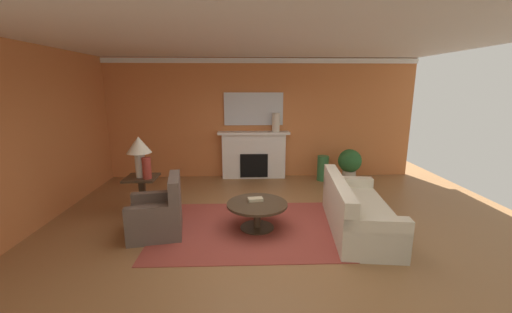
{
  "coord_description": "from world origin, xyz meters",
  "views": [
    {
      "loc": [
        -0.27,
        -4.8,
        2.34
      ],
      "look_at": [
        -0.07,
        1.13,
        1.0
      ],
      "focal_mm": 22.16,
      "sensor_mm": 36.0,
      "label": 1
    }
  ],
  "objects_px": {
    "fireplace": "(254,156)",
    "vase_mantel_right": "(276,123)",
    "mantel_mirror": "(254,109)",
    "vase_on_side_table": "(147,168)",
    "potted_plant": "(350,163)",
    "armchair_near_window": "(158,216)",
    "side_table": "(143,192)",
    "sofa": "(356,213)",
    "vase_tall_corner": "(323,168)",
    "coffee_table": "(257,210)",
    "table_lamp": "(139,149)"
  },
  "relations": [
    {
      "from": "vase_on_side_table",
      "to": "potted_plant",
      "type": "relative_size",
      "value": 0.47
    },
    {
      "from": "mantel_mirror",
      "to": "fireplace",
      "type": "bearing_deg",
      "value": -90.0
    },
    {
      "from": "vase_on_side_table",
      "to": "vase_mantel_right",
      "type": "relative_size",
      "value": 0.84
    },
    {
      "from": "mantel_mirror",
      "to": "table_lamp",
      "type": "distance_m",
      "value": 3.22
    },
    {
      "from": "table_lamp",
      "to": "potted_plant",
      "type": "xyz_separation_m",
      "value": [
        4.45,
        1.73,
        -0.73
      ]
    },
    {
      "from": "armchair_near_window",
      "to": "table_lamp",
      "type": "bearing_deg",
      "value": 120.12
    },
    {
      "from": "coffee_table",
      "to": "vase_tall_corner",
      "type": "bearing_deg",
      "value": 56.97
    },
    {
      "from": "fireplace",
      "to": "vase_mantel_right",
      "type": "xyz_separation_m",
      "value": [
        0.55,
        -0.05,
        0.87
      ]
    },
    {
      "from": "mantel_mirror",
      "to": "vase_mantel_right",
      "type": "relative_size",
      "value": 3.2
    },
    {
      "from": "mantel_mirror",
      "to": "vase_on_side_table",
      "type": "distance_m",
      "value": 3.29
    },
    {
      "from": "mantel_mirror",
      "to": "potted_plant",
      "type": "xyz_separation_m",
      "value": [
        2.32,
        -0.63,
        -1.27
      ]
    },
    {
      "from": "side_table",
      "to": "vase_tall_corner",
      "type": "height_order",
      "value": "side_table"
    },
    {
      "from": "side_table",
      "to": "sofa",
      "type": "bearing_deg",
      "value": -12.88
    },
    {
      "from": "sofa",
      "to": "potted_plant",
      "type": "distance_m",
      "value": 2.69
    },
    {
      "from": "side_table",
      "to": "vase_mantel_right",
      "type": "bearing_deg",
      "value": 39.23
    },
    {
      "from": "sofa",
      "to": "vase_on_side_table",
      "type": "height_order",
      "value": "vase_on_side_table"
    },
    {
      "from": "fireplace",
      "to": "potted_plant",
      "type": "relative_size",
      "value": 2.16
    },
    {
      "from": "sofa",
      "to": "side_table",
      "type": "relative_size",
      "value": 3.13
    },
    {
      "from": "coffee_table",
      "to": "side_table",
      "type": "xyz_separation_m",
      "value": [
        -2.1,
        0.75,
        0.06
      ]
    },
    {
      "from": "vase_tall_corner",
      "to": "mantel_mirror",
      "type": "bearing_deg",
      "value": 166.29
    },
    {
      "from": "vase_on_side_table",
      "to": "table_lamp",
      "type": "bearing_deg",
      "value": 141.34
    },
    {
      "from": "fireplace",
      "to": "sofa",
      "type": "distance_m",
      "value": 3.48
    },
    {
      "from": "vase_on_side_table",
      "to": "potted_plant",
      "type": "bearing_deg",
      "value": 23.23
    },
    {
      "from": "armchair_near_window",
      "to": "side_table",
      "type": "distance_m",
      "value": 1.04
    },
    {
      "from": "fireplace",
      "to": "vase_mantel_right",
      "type": "height_order",
      "value": "vase_mantel_right"
    },
    {
      "from": "mantel_mirror",
      "to": "vase_mantel_right",
      "type": "distance_m",
      "value": 0.66
    },
    {
      "from": "table_lamp",
      "to": "fireplace",
      "type": "bearing_deg",
      "value": 46.4
    },
    {
      "from": "mantel_mirror",
      "to": "vase_tall_corner",
      "type": "xyz_separation_m",
      "value": [
        1.72,
        -0.42,
        -1.45
      ]
    },
    {
      "from": "sofa",
      "to": "table_lamp",
      "type": "relative_size",
      "value": 2.92
    },
    {
      "from": "armchair_near_window",
      "to": "side_table",
      "type": "relative_size",
      "value": 1.36
    },
    {
      "from": "table_lamp",
      "to": "vase_mantel_right",
      "type": "bearing_deg",
      "value": 39.23
    },
    {
      "from": "sofa",
      "to": "side_table",
      "type": "height_order",
      "value": "sofa"
    },
    {
      "from": "armchair_near_window",
      "to": "side_table",
      "type": "height_order",
      "value": "armchair_near_window"
    },
    {
      "from": "side_table",
      "to": "vase_on_side_table",
      "type": "distance_m",
      "value": 0.53
    },
    {
      "from": "sofa",
      "to": "table_lamp",
      "type": "bearing_deg",
      "value": 167.12
    },
    {
      "from": "vase_on_side_table",
      "to": "vase_mantel_right",
      "type": "distance_m",
      "value": 3.47
    },
    {
      "from": "vase_mantel_right",
      "to": "vase_tall_corner",
      "type": "xyz_separation_m",
      "value": [
        1.17,
        -0.25,
        -1.12
      ]
    },
    {
      "from": "fireplace",
      "to": "sofa",
      "type": "height_order",
      "value": "fireplace"
    },
    {
      "from": "side_table",
      "to": "coffee_table",
      "type": "bearing_deg",
      "value": -19.72
    },
    {
      "from": "armchair_near_window",
      "to": "vase_mantel_right",
      "type": "distance_m",
      "value": 3.93
    },
    {
      "from": "mantel_mirror",
      "to": "vase_on_side_table",
      "type": "relative_size",
      "value": 3.79
    },
    {
      "from": "potted_plant",
      "to": "table_lamp",
      "type": "bearing_deg",
      "value": -158.8
    },
    {
      "from": "mantel_mirror",
      "to": "vase_mantel_right",
      "type": "height_order",
      "value": "mantel_mirror"
    },
    {
      "from": "coffee_table",
      "to": "potted_plant",
      "type": "height_order",
      "value": "potted_plant"
    },
    {
      "from": "armchair_near_window",
      "to": "vase_tall_corner",
      "type": "bearing_deg",
      "value": 40.34
    },
    {
      "from": "potted_plant",
      "to": "sofa",
      "type": "bearing_deg",
      "value": -105.85
    },
    {
      "from": "vase_mantel_right",
      "to": "potted_plant",
      "type": "bearing_deg",
      "value": -14.62
    },
    {
      "from": "vase_tall_corner",
      "to": "armchair_near_window",
      "type": "bearing_deg",
      "value": -139.66
    },
    {
      "from": "side_table",
      "to": "table_lamp",
      "type": "xyz_separation_m",
      "value": [
        0.0,
        0.0,
        0.82
      ]
    },
    {
      "from": "sofa",
      "to": "vase_tall_corner",
      "type": "height_order",
      "value": "sofa"
    }
  ]
}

